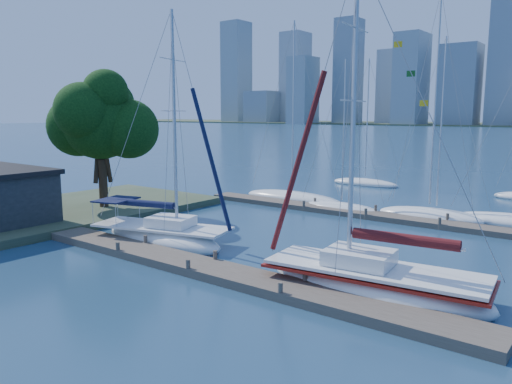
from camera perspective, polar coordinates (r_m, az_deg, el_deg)
The scene contains 12 objects.
ground at distance 23.42m, azimuth -6.16°, elevation -9.06°, with size 700.00×700.00×0.00m, color navy.
near_dock at distance 23.36m, azimuth -6.17°, elevation -8.59°, with size 26.00×2.00×0.40m, color #4C4337.
far_dock at distance 35.48m, azimuth 14.43°, elevation -2.77°, with size 30.00×1.80×0.36m, color #4C4337.
shore at distance 38.26m, azimuth -21.73°, elevation -2.17°, with size 12.00×22.00×0.50m, color #38472D.
tree at distance 37.44m, azimuth -17.40°, elevation 8.05°, with size 7.71×7.03×10.23m.
sailboat_navy at distance 28.52m, azimuth -10.72°, elevation -3.77°, with size 8.92×4.91×13.17m.
sailboat_maroon at distance 20.86m, azimuth 13.35°, elevation -8.66°, with size 9.69×4.08×13.79m.
bg_boat_0 at distance 41.73m, azimuth 4.17°, elevation -0.62°, with size 9.34×3.33×14.88m.
bg_boat_1 at distance 37.81m, azimuth 9.77°, elevation -1.81°, with size 6.43×3.22×11.37m.
bg_boat_2 at distance 36.23m, azimuth 19.17°, elevation -2.53°, with size 7.50×5.20×15.42m.
bg_boat_3 at distance 37.17m, azimuth 19.90°, elevation -2.41°, with size 7.11×2.43×12.61m.
bg_boat_6 at distance 51.85m, azimuth 12.35°, elevation 1.04°, with size 7.25×3.25×12.84m.
Camera 1 is at (15.43, -16.07, 7.24)m, focal length 35.00 mm.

